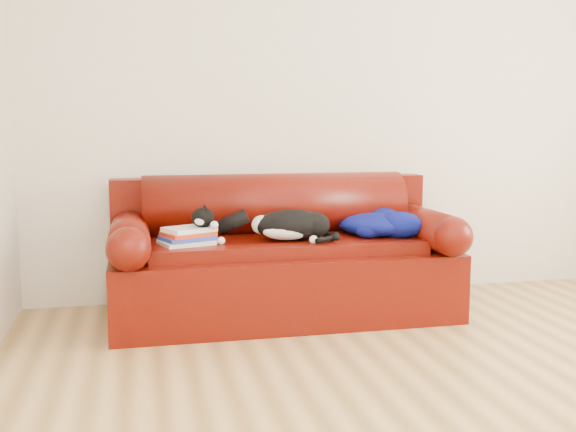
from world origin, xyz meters
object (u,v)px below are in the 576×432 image
at_px(cat, 291,226).
at_px(blanket, 379,223).
at_px(book_stack, 188,236).
at_px(sofa_base, 283,278).

distance_m(cat, blanket, 0.60).
distance_m(book_stack, cat, 0.62).
bearing_deg(book_stack, cat, -0.82).
relative_size(sofa_base, book_stack, 6.10).
bearing_deg(sofa_base, cat, -81.69).
bearing_deg(cat, blanket, 22.27).
bearing_deg(blanket, sofa_base, 176.41).
bearing_deg(sofa_base, book_stack, -168.56).
relative_size(sofa_base, cat, 3.35).
height_order(book_stack, blanket, blanket).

